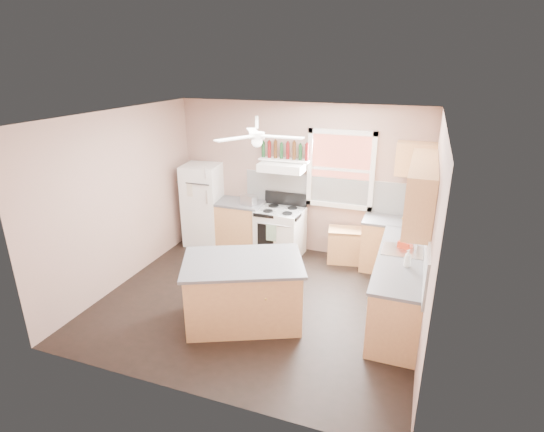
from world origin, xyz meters
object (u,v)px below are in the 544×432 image
(stove, at_px, (280,232))
(cart, at_px, (345,245))
(refrigerator, at_px, (203,205))
(toaster, at_px, (249,200))
(island, at_px, (244,292))

(stove, relative_size, cart, 1.42)
(refrigerator, distance_m, stove, 1.60)
(toaster, distance_m, stove, 0.82)
(refrigerator, distance_m, toaster, 1.00)
(stove, bearing_deg, island, -78.94)
(stove, height_order, island, same)
(refrigerator, height_order, island, refrigerator)
(stove, xyz_separation_m, cart, (1.17, 0.11, -0.13))
(refrigerator, relative_size, cart, 2.55)
(stove, bearing_deg, cart, 10.81)
(refrigerator, distance_m, cart, 2.78)
(stove, distance_m, cart, 1.19)
(cart, xyz_separation_m, island, (-0.96, -2.28, 0.13))
(refrigerator, bearing_deg, cart, -5.14)
(refrigerator, distance_m, island, 2.85)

